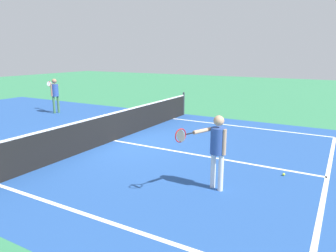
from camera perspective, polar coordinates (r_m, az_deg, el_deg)
name	(u,v)px	position (r m, az deg, el deg)	size (l,w,h in m)	color
ground_plane	(114,141)	(10.62, -9.77, -2.64)	(60.00, 60.00, 0.00)	#337F51
court_surface_inbounds	(114,141)	(10.62, -9.77, -2.64)	(10.62, 24.40, 0.00)	#234C93
line_sideline_right	(320,136)	(12.32, 26.01, -1.59)	(0.10, 11.89, 0.01)	white
line_service_near	(327,177)	(8.36, 27.03, -8.33)	(8.22, 0.10, 0.01)	white
line_center_service	(202,156)	(9.01, 6.27, -5.41)	(0.10, 6.40, 0.01)	white
net	(114,126)	(10.50, -9.88, -0.05)	(10.32, 0.09, 1.07)	#33383D
player_near	(217,144)	(6.61, 8.89, -3.35)	(1.06, 0.80, 1.62)	white
player_far	(55,92)	(16.09, -19.92, 5.89)	(0.72, 1.14, 1.66)	#3F7247
tennis_ball_mid_court	(284,174)	(8.05, 20.33, -8.27)	(0.07, 0.07, 0.07)	#CCE033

